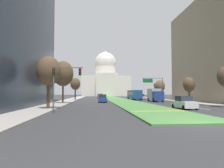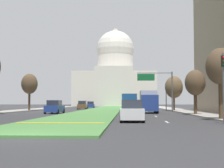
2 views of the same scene
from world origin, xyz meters
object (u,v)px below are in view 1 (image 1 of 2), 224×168
street_tree_right_mid (189,85)px  sedan_lead_stopped (184,103)px  street_tree_left_mid (63,74)px  sedan_very_far (99,96)px  capitol_building (105,80)px  street_tree_left_far (75,84)px  traffic_light_near_left (61,79)px  overhead_guide_sign (155,84)px  traffic_light_far_right (154,89)px  sedan_far_horizon (100,96)px  street_tree_left_near (49,71)px  box_truck_delivery (155,95)px  sedan_distant (141,97)px  sedan_midblock (103,99)px  city_bus (134,94)px  street_tree_right_far (160,86)px

street_tree_right_mid → sedan_lead_stopped: street_tree_right_mid is taller
street_tree_left_mid → sedan_very_far: size_ratio=1.90×
capitol_building → street_tree_left_far: (-12.89, -70.75, -5.69)m
traffic_light_near_left → street_tree_left_mid: size_ratio=0.60×
overhead_guide_sign → street_tree_left_mid: bearing=-150.9°
street_tree_right_mid → traffic_light_far_right: bearing=93.4°
street_tree_right_mid → sedan_far_horizon: bearing=119.8°
street_tree_left_mid → street_tree_right_mid: size_ratio=1.58×
capitol_building → traffic_light_near_left: (-10.86, -107.01, -6.67)m
street_tree_left_near → street_tree_left_far: 31.66m
sedan_far_horizon → street_tree_left_near: bearing=-100.5°
box_truck_delivery → sedan_distant: bearing=89.1°
street_tree_left_near → sedan_far_horizon: size_ratio=1.54×
traffic_light_near_left → street_tree_right_mid: 29.79m
overhead_guide_sign → sedan_far_horizon: 23.59m
traffic_light_far_right → sedan_midblock: size_ratio=1.10×
sedan_midblock → city_bus: city_bus is taller
street_tree_left_near → street_tree_left_mid: 13.86m
sedan_distant → city_bus: size_ratio=0.39×
sedan_lead_stopped → sedan_very_far: (-10.01, 61.81, -0.03)m
street_tree_left_near → street_tree_right_mid: size_ratio=1.29×
sedan_lead_stopped → sedan_far_horizon: sedan_far_horizon is taller
traffic_light_far_right → sedan_distant: 4.83m
street_tree_left_mid → capitol_building: bearing=81.3°
street_tree_right_mid → sedan_lead_stopped: (-7.94, -14.19, -3.07)m
sedan_far_horizon → sedan_very_far: sedan_far_horizon is taller
street_tree_left_near → box_truck_delivery: bearing=44.1°
street_tree_left_far → sedan_far_horizon: street_tree_left_far is taller
street_tree_left_mid → sedan_distant: (21.53, 21.52, -5.28)m
sedan_midblock → sedan_very_far: sedan_midblock is taller
city_bus → street_tree_left_mid: bearing=-134.8°
sedan_distant → street_tree_left_mid: bearing=-135.0°
capitol_building → traffic_light_far_right: capitol_building is taller
sedan_lead_stopped → sedan_distant: bearing=85.4°
overhead_guide_sign → sedan_lead_stopped: (-4.75, -27.70, -3.83)m
capitol_building → city_bus: bearing=-85.9°
capitol_building → sedan_very_far: size_ratio=6.59×
sedan_far_horizon → box_truck_delivery: (12.75, -24.42, 0.83)m
street_tree_right_far → sedan_midblock: size_ratio=1.31×
street_tree_left_mid → sedan_very_far: street_tree_left_mid is taller
sedan_midblock → sedan_distant: size_ratio=1.09×
sedan_midblock → street_tree_right_mid: bearing=-14.2°
traffic_light_far_right → traffic_light_near_left: bearing=-120.5°
street_tree_left_near → box_truck_delivery: size_ratio=1.11×
street_tree_left_far → sedan_very_far: 30.59m
overhead_guide_sign → sedan_midblock: overhead_guide_sign is taller
overhead_guide_sign → sedan_midblock: size_ratio=1.38×
sedan_very_far → traffic_light_far_right: bearing=-58.5°
sedan_lead_stopped → box_truck_delivery: 21.43m
traffic_light_near_left → street_tree_right_mid: size_ratio=0.94×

